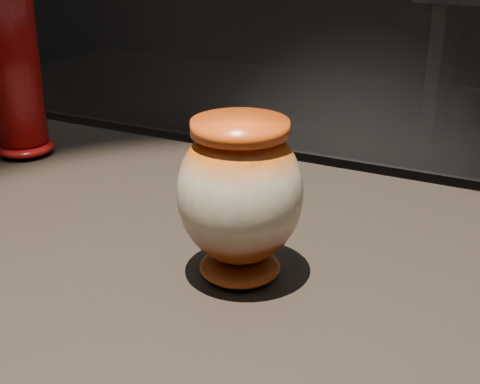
# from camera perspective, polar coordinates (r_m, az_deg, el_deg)

# --- Properties ---
(main_vase) EXTENTS (0.16, 0.16, 0.20)m
(main_vase) POSITION_cam_1_polar(r_m,az_deg,el_deg) (0.80, 0.00, -0.24)
(main_vase) COLOR #662309
(main_vase) RESTS_ON display_plinth
(tall_vase) EXTENTS (0.12, 0.12, 0.34)m
(tall_vase) POSITION_cam_1_polar(r_m,az_deg,el_deg) (1.29, -18.70, 10.10)
(tall_vase) COLOR red
(tall_vase) RESTS_ON display_plinth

